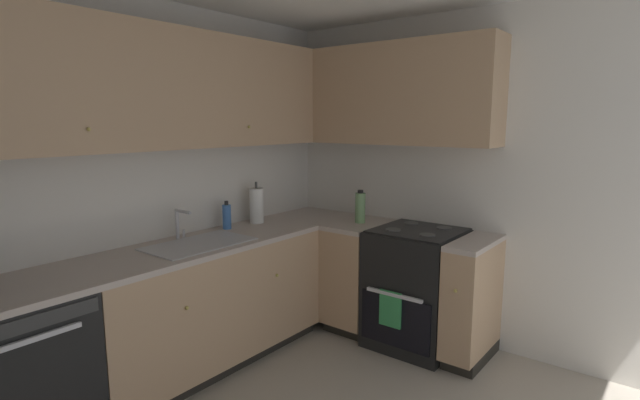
{
  "coord_description": "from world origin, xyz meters",
  "views": [
    {
      "loc": [
        -1.57,
        -1.11,
        1.69
      ],
      "look_at": [
        1.01,
        0.91,
        1.15
      ],
      "focal_mm": 27.17,
      "sensor_mm": 36.0,
      "label": 1
    }
  ],
  "objects_px": {
    "soap_bottle": "(227,216)",
    "paper_towel_roll": "(257,205)",
    "oven_range": "(417,287)",
    "oil_bottle": "(360,207)",
    "dishwasher": "(19,376)"
  },
  "relations": [
    {
      "from": "soap_bottle",
      "to": "paper_towel_roll",
      "type": "xyz_separation_m",
      "value": [
        0.29,
        -0.02,
        0.05
      ]
    },
    {
      "from": "oven_range",
      "to": "soap_bottle",
      "type": "relative_size",
      "value": 4.85
    },
    {
      "from": "paper_towel_roll",
      "to": "dishwasher",
      "type": "bearing_deg",
      "value": -174.99
    },
    {
      "from": "dishwasher",
      "to": "oven_range",
      "type": "relative_size",
      "value": 0.82
    },
    {
      "from": "soap_bottle",
      "to": "oil_bottle",
      "type": "bearing_deg",
      "value": -39.57
    },
    {
      "from": "oven_range",
      "to": "paper_towel_roll",
      "type": "distance_m",
      "value": 1.39
    },
    {
      "from": "oven_range",
      "to": "paper_towel_roll",
      "type": "bearing_deg",
      "value": 114.78
    },
    {
      "from": "dishwasher",
      "to": "soap_bottle",
      "type": "bearing_deg",
      "value": 6.7
    },
    {
      "from": "oven_range",
      "to": "dishwasher",
      "type": "bearing_deg",
      "value": 157.22
    },
    {
      "from": "dishwasher",
      "to": "oven_range",
      "type": "bearing_deg",
      "value": -22.78
    },
    {
      "from": "oven_range",
      "to": "soap_bottle",
      "type": "height_order",
      "value": "soap_bottle"
    },
    {
      "from": "paper_towel_roll",
      "to": "oil_bottle",
      "type": "height_order",
      "value": "paper_towel_roll"
    },
    {
      "from": "dishwasher",
      "to": "paper_towel_roll",
      "type": "xyz_separation_m",
      "value": [
        1.83,
        0.16,
        0.6
      ]
    },
    {
      "from": "paper_towel_roll",
      "to": "oil_bottle",
      "type": "distance_m",
      "value": 0.83
    },
    {
      "from": "oven_range",
      "to": "oil_bottle",
      "type": "xyz_separation_m",
      "value": [
        -0.02,
        0.51,
        0.56
      ]
    }
  ]
}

